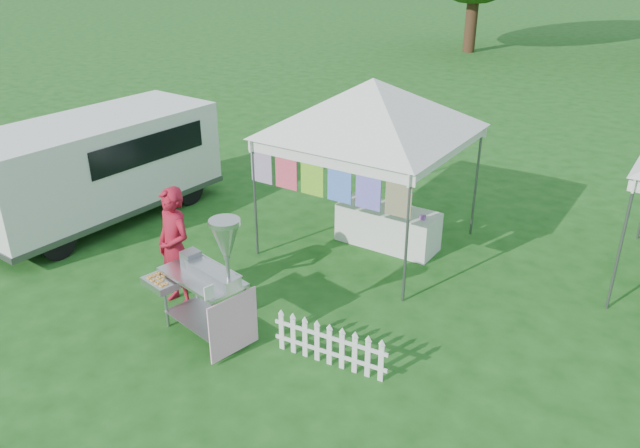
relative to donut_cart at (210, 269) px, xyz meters
The scene contains 7 objects.
ground 1.20m from the donut_cart, 46.90° to the left, with size 120.00×120.00×0.00m, color #174914.
canopy_main 4.22m from the donut_cart, 85.88° to the left, with size 4.24×4.24×3.45m.
donut_cart is the anchor object (origin of this frame).
vendor 1.23m from the donut_cart, 157.76° to the left, with size 0.68×0.45×1.87m, color maroon.
cargo_van 5.09m from the donut_cart, 156.44° to the left, with size 2.18×4.88×1.99m.
picket_fence 1.85m from the donut_cart, 15.42° to the left, with size 1.62×0.18×0.56m.
display_table 4.06m from the donut_cart, 81.48° to the left, with size 1.80×0.70×0.71m, color white.
Camera 1 is at (4.85, -5.46, 5.11)m, focal length 35.00 mm.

